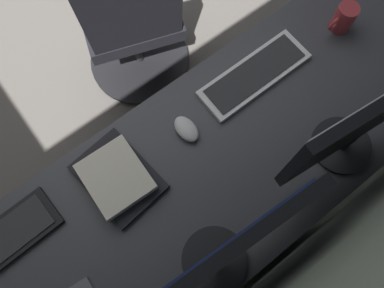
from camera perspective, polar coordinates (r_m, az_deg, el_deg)
desk at (r=1.28m, az=1.38°, el=-5.82°), size 2.01×0.67×0.73m
drawer_pedestal at (r=1.59m, az=3.10°, el=-8.01°), size 0.40×0.51×0.69m
monitor_primary at (r=1.12m, az=26.13°, el=3.83°), size 0.58×0.20×0.43m
monitor_secondary at (r=0.94m, az=4.23°, el=-16.81°), size 0.55×0.20×0.42m
keyboard_spare at (r=1.36m, az=9.54°, el=10.47°), size 0.42×0.14×0.02m
mouse_main at (r=1.24m, az=-0.87°, el=2.31°), size 0.06×0.10×0.03m
book_stack_near at (r=1.21m, az=-11.44°, el=-4.99°), size 0.23×0.29×0.06m
coffee_mug at (r=1.52m, az=22.18°, el=17.44°), size 0.12×0.08×0.10m
office_chair at (r=1.82m, az=-9.10°, el=17.59°), size 0.56×0.60×0.97m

